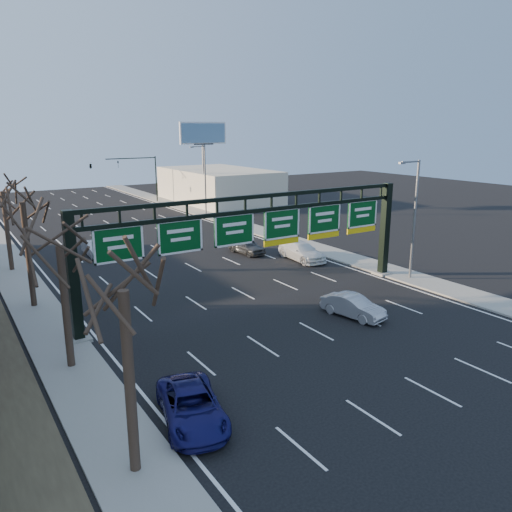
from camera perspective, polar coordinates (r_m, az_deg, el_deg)
ground at (r=27.64m, az=9.53°, el=-9.84°), size 160.00×160.00×0.00m
sidewalk_left at (r=40.26m, az=-25.17°, el=-3.12°), size 3.00×120.00×0.12m
sidewalk_right at (r=50.04m, az=5.06°, el=1.48°), size 3.00×120.00×0.12m
lane_markings at (r=43.59m, az=-8.37°, el=-0.66°), size 21.60×120.00×0.01m
sign_gantry at (r=32.32m, az=0.54°, el=2.60°), size 24.60×1.20×7.20m
building_right_distant at (r=78.38m, az=-4.30°, el=8.03°), size 12.00×20.00×5.00m
tree_near at (r=15.55m, az=-15.19°, el=-0.23°), size 3.60×3.60×8.86m
tree_gantry at (r=24.19m, az=-21.78°, el=3.50°), size 3.60×3.60×8.48m
tree_mid at (r=33.87m, az=-25.35°, el=7.29°), size 3.60×3.60×9.24m
tree_far at (r=43.80m, az=-27.17°, el=7.94°), size 3.60×3.60×8.86m
streetlight_near at (r=38.95m, az=17.58°, el=4.65°), size 2.15×0.22×9.00m
streetlight_far at (r=65.82m, az=-5.93°, el=9.02°), size 2.15×0.22×9.00m
billboard_right at (r=71.15m, az=-6.03°, el=12.64°), size 7.00×0.50×12.00m
traffic_signal_mast at (r=77.12m, az=-15.68°, el=9.68°), size 10.16×0.54×7.00m
car_blue_suv at (r=20.60m, az=-7.35°, el=-16.67°), size 3.35×5.27×1.36m
car_silver_sedan at (r=31.24m, az=11.03°, el=-5.66°), size 2.20×4.29×1.35m
car_white_wagon at (r=43.83m, az=5.24°, el=0.54°), size 2.32×5.34×1.53m
car_grey_far at (r=45.90m, az=-1.09°, el=1.17°), size 2.12×4.33×1.42m
car_silver_distant at (r=47.21m, az=-17.94°, el=0.80°), size 1.48×4.14×1.36m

